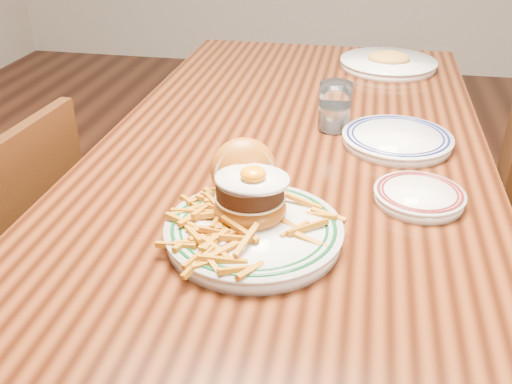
% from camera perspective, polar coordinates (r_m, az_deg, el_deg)
% --- Properties ---
extents(floor, '(6.00, 6.00, 0.00)m').
position_cam_1_polar(floor, '(1.74, 2.97, -17.79)').
color(floor, black).
rests_on(floor, ground).
extents(table, '(0.85, 1.60, 0.75)m').
position_cam_1_polar(table, '(1.33, 3.70, 1.90)').
color(table, black).
rests_on(table, floor).
extents(chair_left, '(0.41, 0.41, 0.84)m').
position_cam_1_polar(chair_left, '(1.46, -23.69, -8.14)').
color(chair_left, '#3A1A0C').
rests_on(chair_left, floor).
extents(main_plate, '(0.29, 0.31, 0.14)m').
position_cam_1_polar(main_plate, '(0.93, -0.40, -2.30)').
color(main_plate, silver).
rests_on(main_plate, table).
extents(side_plate, '(0.16, 0.16, 0.02)m').
position_cam_1_polar(side_plate, '(1.07, 16.01, -0.32)').
color(side_plate, silver).
rests_on(side_plate, table).
extents(rear_plate, '(0.24, 0.24, 0.03)m').
position_cam_1_polar(rear_plate, '(1.29, 13.93, 5.20)').
color(rear_plate, silver).
rests_on(rear_plate, table).
extents(water_glass, '(0.07, 0.07, 0.11)m').
position_cam_1_polar(water_glass, '(1.33, 7.86, 8.18)').
color(water_glass, white).
rests_on(water_glass, table).
extents(far_plate, '(0.29, 0.29, 0.05)m').
position_cam_1_polar(far_plate, '(1.82, 13.07, 12.46)').
color(far_plate, silver).
rests_on(far_plate, table).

